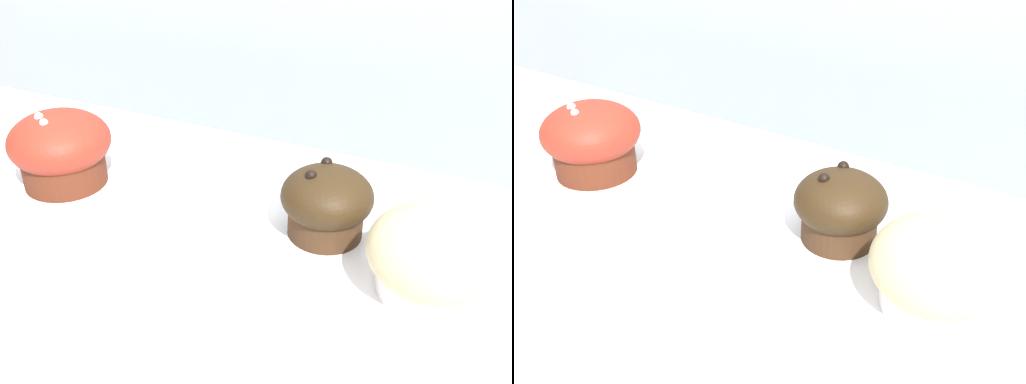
{
  "view_description": "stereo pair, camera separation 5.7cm",
  "coord_description": "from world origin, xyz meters",
  "views": [
    {
      "loc": [
        0.37,
        -0.32,
        1.3
      ],
      "look_at": [
        0.16,
        0.13,
        1.0
      ],
      "focal_mm": 42.0,
      "sensor_mm": 36.0,
      "label": 1
    },
    {
      "loc": [
        0.42,
        -0.29,
        1.3
      ],
      "look_at": [
        0.16,
        0.13,
        1.0
      ],
      "focal_mm": 42.0,
      "sensor_mm": 36.0,
      "label": 2
    }
  ],
  "objects": [
    {
      "name": "muffin_back_right",
      "position": [
        -0.07,
        0.13,
        1.0
      ],
      "size": [
        0.11,
        0.11,
        0.09
      ],
      "color": "#532314",
      "rests_on": "display_counter"
    },
    {
      "name": "muffin_back_left",
      "position": [
        0.23,
        0.15,
        0.99
      ],
      "size": [
        0.09,
        0.09,
        0.07
      ],
      "color": "#3B2515",
      "rests_on": "display_counter"
    },
    {
      "name": "wall_back",
      "position": [
        0.0,
        0.6,
        0.9
      ],
      "size": [
        3.2,
        0.1,
        1.8
      ],
      "primitive_type": "cube",
      "color": "#A8B2B7",
      "rests_on": "ground"
    },
    {
      "name": "muffin_front_center",
      "position": [
        0.34,
        0.1,
        0.99
      ],
      "size": [
        0.11,
        0.11,
        0.08
      ],
      "color": "silver",
      "rests_on": "display_counter"
    }
  ]
}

